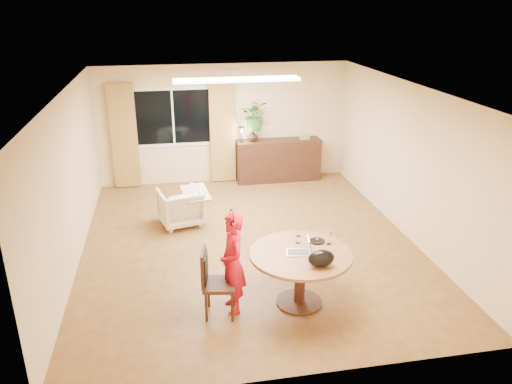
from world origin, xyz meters
TOP-DOWN VIEW (x-y plane):
  - floor at (0.00, 0.00)m, footprint 6.50×6.50m
  - ceiling at (0.00, 0.00)m, footprint 6.50×6.50m
  - wall_back at (0.00, 3.25)m, footprint 5.50×0.00m
  - wall_left at (-2.75, 0.00)m, footprint 0.00×6.50m
  - wall_right at (2.75, 0.00)m, footprint 0.00×6.50m
  - window at (-1.10, 3.23)m, footprint 1.70×0.03m
  - curtain_left at (-2.15, 3.15)m, footprint 0.55×0.08m
  - curtain_right at (-0.05, 3.15)m, footprint 0.55×0.08m
  - ceiling_panel at (0.00, 1.20)m, footprint 2.20×0.35m
  - dining_table at (0.37, -1.88)m, footprint 1.36×1.36m
  - dining_chair at (-0.71, -1.93)m, footprint 0.52×0.49m
  - child at (-0.53, -1.85)m, footprint 0.54×0.39m
  - laptop at (0.34, -1.88)m, footprint 0.37×0.28m
  - tumbler at (0.41, -1.60)m, footprint 0.07×0.07m
  - wine_glass at (0.81, -1.71)m, footprint 0.08×0.08m
  - pot_lid at (0.67, -1.62)m, footprint 0.21×0.21m
  - handbag at (0.52, -2.27)m, footprint 0.34×0.21m
  - armchair at (-1.10, 1.00)m, footprint 0.88×0.89m
  - throw at (-0.81, 0.95)m, footprint 0.56×0.63m
  - sideboard at (1.19, 3.01)m, footprint 1.88×0.46m
  - vase at (0.60, 3.01)m, footprint 0.29×0.29m
  - bouquet at (0.67, 3.01)m, footprint 0.70×0.64m
  - book_stack at (1.78, 3.01)m, footprint 0.25×0.21m
  - desk_lamp at (0.35, 2.96)m, footprint 0.19×0.19m

SIDE VIEW (x-z plane):
  - floor at x=0.00m, z-range 0.00..0.00m
  - armchair at x=-1.10m, z-range 0.00..0.67m
  - sideboard at x=1.19m, z-range 0.00..0.94m
  - dining_chair at x=-0.71m, z-range 0.00..0.94m
  - dining_table at x=0.37m, z-range 0.22..0.99m
  - throw at x=-0.81m, z-range 0.67..0.70m
  - child at x=-0.53m, z-range 0.00..1.39m
  - pot_lid at x=0.67m, z-range 0.77..0.81m
  - tumbler at x=0.41m, z-range 0.77..0.87m
  - wine_glass at x=0.81m, z-range 0.77..0.96m
  - laptop at x=0.34m, z-range 0.77..1.00m
  - handbag at x=0.52m, z-range 0.77..1.00m
  - book_stack at x=1.78m, z-range 0.94..1.03m
  - vase at x=0.60m, z-range 0.94..1.19m
  - desk_lamp at x=0.35m, z-range 0.94..1.30m
  - curtain_left at x=-2.15m, z-range 0.02..2.27m
  - curtain_right at x=-0.05m, z-range 0.02..2.27m
  - wall_back at x=0.00m, z-range -1.45..4.05m
  - wall_left at x=-2.75m, z-range -1.95..4.55m
  - wall_right at x=2.75m, z-range -1.95..4.55m
  - window at x=-1.10m, z-range 0.85..2.15m
  - bouquet at x=0.67m, z-range 1.19..1.85m
  - ceiling_panel at x=0.00m, z-range 2.54..2.59m
  - ceiling at x=0.00m, z-range 2.60..2.60m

